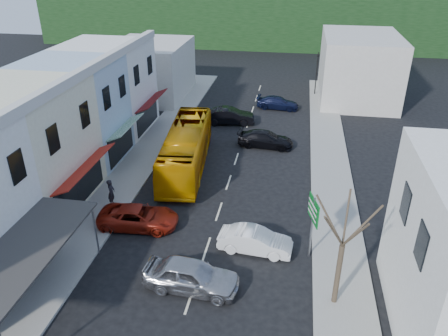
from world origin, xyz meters
TOP-DOWN VIEW (x-y plane):
  - ground at (0.00, 0.00)m, footprint 120.00×120.00m
  - sidewalk_left at (-7.50, 10.00)m, footprint 3.00×52.00m
  - sidewalk_right at (7.50, 10.00)m, footprint 3.00×52.00m
  - shopfront_row at (-12.49, 5.00)m, footprint 8.25×30.00m
  - distant_block_left at (-12.00, 27.00)m, footprint 8.00×10.00m
  - distant_block_right at (11.00, 30.00)m, footprint 8.00×12.00m
  - bus at (-3.61, 9.91)m, footprint 3.68×11.80m
  - car_silver at (-0.08, -3.29)m, footprint 4.52×2.12m
  - car_white at (2.76, 0.30)m, footprint 4.54×2.16m
  - car_red at (-4.58, 1.51)m, footprint 4.72×2.20m
  - car_black_near at (2.12, 14.87)m, footprint 4.62×2.14m
  - car_black_far at (-1.80, 19.67)m, footprint 4.61×2.39m
  - car_navy_far at (2.57, 24.86)m, footprint 4.64×2.20m
  - pedestrian_left at (-7.09, 3.41)m, footprint 0.48×0.65m
  - direction_sign at (5.80, 0.32)m, footprint 1.07×1.82m
  - street_tree at (7.00, -3.14)m, footprint 2.61×2.61m
  - traffic_signal at (6.54, 30.38)m, footprint 1.05×1.27m

SIDE VIEW (x-z plane):
  - ground at x=0.00m, z-range 0.00..0.00m
  - sidewalk_left at x=-7.50m, z-range 0.00..0.15m
  - sidewalk_right at x=7.50m, z-range 0.00..0.15m
  - car_silver at x=-0.08m, z-range 0.00..1.40m
  - car_white at x=2.76m, z-range 0.00..1.40m
  - car_red at x=-4.58m, z-range 0.00..1.40m
  - car_black_near at x=2.12m, z-range 0.00..1.40m
  - car_black_far at x=-1.80m, z-range 0.00..1.40m
  - car_navy_far at x=2.57m, z-range 0.00..1.40m
  - pedestrian_left at x=-7.09m, z-range 0.15..1.85m
  - bus at x=-3.61m, z-range 0.00..3.10m
  - direction_sign at x=5.80m, z-range 0.00..3.83m
  - traffic_signal at x=6.54m, z-range 0.00..4.92m
  - distant_block_left at x=-12.00m, z-range 0.00..6.00m
  - distant_block_right at x=11.00m, z-range 0.00..7.00m
  - street_tree at x=7.00m, z-range 0.00..7.01m
  - shopfront_row at x=-12.49m, z-range 0.00..8.00m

